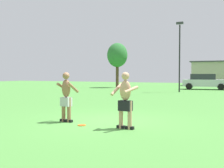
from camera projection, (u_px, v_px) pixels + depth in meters
name	position (u px, v px, depth m)	size (l,w,h in m)	color
ground_plane	(107.00, 121.00, 9.95)	(80.00, 80.00, 0.00)	#4C8E3D
player_near	(66.00, 96.00, 9.77)	(0.62, 0.61, 1.69)	black
player_in_black	(125.00, 99.00, 8.55)	(0.72, 0.63, 1.70)	black
frisbee	(82.00, 125.00, 9.12)	(0.26, 0.26, 0.03)	orange
car_silver_mid_lot	(204.00, 81.00, 29.23)	(4.47, 2.41, 1.58)	silver
lamp_post	(180.00, 50.00, 24.98)	(0.60, 0.24, 6.09)	black
tree_behind_players	(117.00, 55.00, 33.05)	(2.34, 2.34, 5.12)	#4C3823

